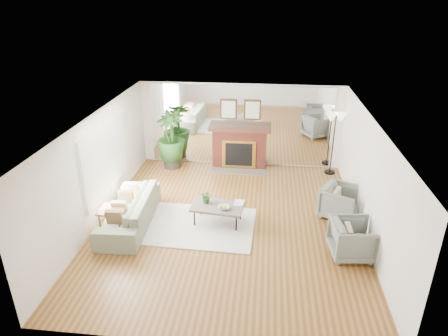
# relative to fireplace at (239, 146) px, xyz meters

# --- Properties ---
(ground) EXTENTS (7.00, 7.00, 0.00)m
(ground) POSITION_rel_fireplace_xyz_m (0.00, -3.26, -0.66)
(ground) COLOR brown
(ground) RESTS_ON ground
(wall_left) EXTENTS (0.02, 7.00, 2.50)m
(wall_left) POSITION_rel_fireplace_xyz_m (-2.99, -3.26, 0.59)
(wall_left) COLOR white
(wall_left) RESTS_ON ground
(wall_right) EXTENTS (0.02, 7.00, 2.50)m
(wall_right) POSITION_rel_fireplace_xyz_m (2.99, -3.26, 0.59)
(wall_right) COLOR white
(wall_right) RESTS_ON ground
(wall_back) EXTENTS (6.00, 0.02, 2.50)m
(wall_back) POSITION_rel_fireplace_xyz_m (0.00, 0.23, 0.59)
(wall_back) COLOR white
(wall_back) RESTS_ON ground
(mirror_panel) EXTENTS (5.40, 0.04, 2.40)m
(mirror_panel) POSITION_rel_fireplace_xyz_m (0.00, 0.21, 0.59)
(mirror_panel) COLOR silver
(mirror_panel) RESTS_ON wall_back
(window_panel) EXTENTS (0.04, 2.40, 1.50)m
(window_panel) POSITION_rel_fireplace_xyz_m (-2.96, -2.86, 0.69)
(window_panel) COLOR #B2E09E
(window_panel) RESTS_ON wall_left
(fireplace) EXTENTS (1.85, 0.83, 2.05)m
(fireplace) POSITION_rel_fireplace_xyz_m (0.00, 0.00, 0.00)
(fireplace) COLOR maroon
(fireplace) RESTS_ON ground
(area_rug) EXTENTS (2.66, 1.94, 0.03)m
(area_rug) POSITION_rel_fireplace_xyz_m (-0.71, -3.46, -0.65)
(area_rug) COLOR silver
(area_rug) RESTS_ON ground
(coffee_table) EXTENTS (1.24, 0.82, 0.47)m
(coffee_table) POSITION_rel_fireplace_xyz_m (-0.25, -3.29, -0.23)
(coffee_table) COLOR #61594D
(coffee_table) RESTS_ON ground
(sofa) EXTENTS (1.07, 2.47, 0.71)m
(sofa) POSITION_rel_fireplace_xyz_m (-2.26, -3.52, -0.31)
(sofa) COLOR gray
(sofa) RESTS_ON ground
(armchair_back) EXTENTS (1.16, 1.15, 0.79)m
(armchair_back) POSITION_rel_fireplace_xyz_m (2.60, -2.67, -0.27)
(armchair_back) COLOR slate
(armchair_back) RESTS_ON ground
(armchair_front) EXTENTS (0.92, 0.90, 0.77)m
(armchair_front) POSITION_rel_fireplace_xyz_m (2.60, -4.20, -0.27)
(armchair_front) COLOR slate
(armchair_front) RESTS_ON ground
(side_table) EXTENTS (0.55, 0.55, 0.62)m
(side_table) POSITION_rel_fireplace_xyz_m (-2.48, -3.95, -0.14)
(side_table) COLOR brown
(side_table) RESTS_ON ground
(potted_ficus) EXTENTS (1.09, 1.09, 1.76)m
(potted_ficus) POSITION_rel_fireplace_xyz_m (-2.03, -0.23, 0.28)
(potted_ficus) COLOR black
(potted_ficus) RESTS_ON ground
(floor_lamp) EXTENTS (0.59, 0.33, 1.83)m
(floor_lamp) POSITION_rel_fireplace_xyz_m (2.70, -0.16, 0.90)
(floor_lamp) COLOR black
(floor_lamp) RESTS_ON ground
(tabletop_plant) EXTENTS (0.33, 0.30, 0.30)m
(tabletop_plant) POSITION_rel_fireplace_xyz_m (-0.52, -3.17, -0.04)
(tabletop_plant) COLOR #2F5B21
(tabletop_plant) RESTS_ON coffee_table
(fruit_bowl) EXTENTS (0.27, 0.27, 0.06)m
(fruit_bowl) POSITION_rel_fireplace_xyz_m (-0.10, -3.41, -0.16)
(fruit_bowl) COLOR brown
(fruit_bowl) RESTS_ON coffee_table
(book) EXTENTS (0.26, 0.33, 0.02)m
(book) POSITION_rel_fireplace_xyz_m (0.11, -3.12, -0.18)
(book) COLOR brown
(book) RESTS_ON coffee_table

